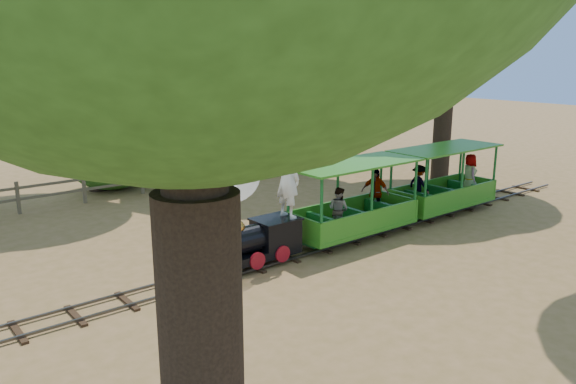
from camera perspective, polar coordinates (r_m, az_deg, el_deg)
ground at (r=14.14m, az=2.99°, el=-5.74°), size 90.00×90.00×0.00m
track at (r=14.12m, az=3.00°, el=-5.48°), size 22.00×1.00×0.10m
locomotive at (r=12.39m, az=-4.59°, el=0.06°), size 2.79×1.31×3.19m
carriage_front at (r=14.78m, az=6.85°, el=-1.64°), size 3.72×1.52×1.94m
carriage_rear at (r=17.64m, az=15.54°, el=0.55°), size 3.72×1.52×1.94m
fence at (r=20.43m, az=-12.08°, el=1.84°), size 18.10×0.10×1.00m
shrub_mid_w at (r=20.91m, az=-17.37°, el=3.26°), size 3.20×2.46×2.22m
shrub_mid_e at (r=22.23m, az=-10.15°, el=3.08°), size 1.87×1.44×1.29m
shrub_east at (r=25.55m, az=1.79°, el=5.50°), size 2.89×2.22×2.00m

